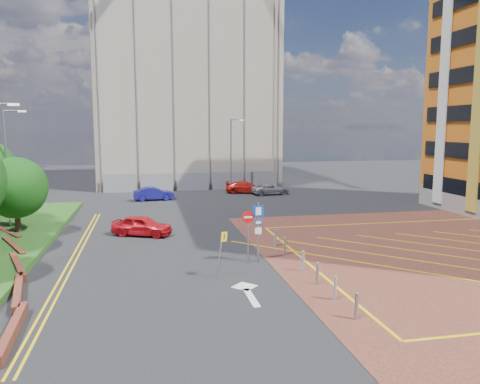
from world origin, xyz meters
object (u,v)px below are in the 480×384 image
object	(u,v)px
lamp_left_far	(8,163)
car_blue_back	(154,194)
sign_cluster	(254,226)
car_silver_back	(270,189)
lamp_back	(232,152)
car_red_back	(246,187)
warning_sign	(221,249)
car_red_left	(142,226)
tree_c	(16,188)

from	to	relation	value
lamp_left_far	car_blue_back	size ratio (longest dim) A/B	2.03
sign_cluster	car_silver_back	bearing A→B (deg)	72.92
lamp_back	car_red_back	size ratio (longest dim) A/B	1.83
lamp_back	warning_sign	world-z (taller)	lamp_back
lamp_left_far	lamp_back	size ratio (longest dim) A/B	1.00
car_red_left	car_blue_back	bearing A→B (deg)	19.18
car_red_left	car_red_back	size ratio (longest dim) A/B	0.90
lamp_left_far	car_blue_back	xyz separation A→B (m)	(9.94, 11.61, -4.01)
car_red_left	car_red_back	bearing A→B (deg)	-7.74
car_red_left	warning_sign	bearing A→B (deg)	-135.92
car_red_left	car_red_back	distance (m)	21.26
car_red_left	lamp_back	bearing A→B (deg)	-3.04
car_red_left	sign_cluster	bearing A→B (deg)	-118.93
lamp_back	car_blue_back	size ratio (longest dim) A/B	2.03
lamp_back	car_silver_back	world-z (taller)	lamp_back
car_blue_back	sign_cluster	bearing A→B (deg)	-172.74
car_silver_back	tree_c	bearing A→B (deg)	117.51
tree_c	car_blue_back	size ratio (longest dim) A/B	1.25
car_red_left	car_blue_back	distance (m)	15.16
car_blue_back	car_red_back	bearing A→B (deg)	-77.18
car_blue_back	lamp_back	bearing A→B (deg)	-67.51
sign_cluster	car_silver_back	world-z (taller)	sign_cluster
car_blue_back	car_silver_back	xyz separation A→B (m)	(12.20, 1.53, -0.09)
lamp_left_far	warning_sign	world-z (taller)	lamp_left_far
car_red_back	car_blue_back	bearing A→B (deg)	124.54
car_silver_back	lamp_back	bearing A→B (deg)	43.86
lamp_back	warning_sign	bearing A→B (deg)	-101.43
lamp_back	car_silver_back	xyz separation A→B (m)	(3.64, -2.86, -3.80)
tree_c	lamp_back	xyz separation A→B (m)	(17.58, 18.00, 1.17)
car_red_left	car_silver_back	size ratio (longest dim) A/B	0.97
lamp_left_far	car_blue_back	bearing A→B (deg)	49.43
car_red_back	lamp_left_far	bearing A→B (deg)	143.67
tree_c	car_red_left	size ratio (longest dim) A/B	1.24
sign_cluster	tree_c	bearing A→B (deg)	146.84
lamp_back	sign_cluster	size ratio (longest dim) A/B	2.50
tree_c	car_blue_back	distance (m)	16.53
lamp_back	sign_cluster	world-z (taller)	lamp_back
sign_cluster	car_red_back	world-z (taller)	sign_cluster
tree_c	sign_cluster	xyz separation A→B (m)	(13.80, -9.02, -1.24)
sign_cluster	car_blue_back	distance (m)	23.16
car_silver_back	sign_cluster	bearing A→B (deg)	154.92
car_red_back	sign_cluster	bearing A→B (deg)	-174.13
lamp_back	car_red_left	size ratio (longest dim) A/B	2.03
warning_sign	car_red_left	distance (m)	10.43
lamp_back	tree_c	bearing A→B (deg)	-134.32
lamp_back	car_silver_back	bearing A→B (deg)	-38.14
lamp_left_far	warning_sign	bearing A→B (deg)	-46.42
sign_cluster	car_silver_back	xyz separation A→B (m)	(7.42, 24.16, -1.39)
lamp_back	car_red_back	bearing A→B (deg)	-44.40
car_red_left	car_silver_back	distance (m)	21.29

